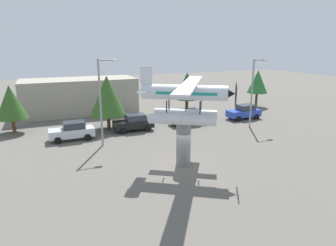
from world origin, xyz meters
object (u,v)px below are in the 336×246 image
(tree_west, at_px, (11,102))
(streetlight_primary, at_px, (102,97))
(tree_east, at_px, (107,96))
(streetlight_secondary, at_px, (254,88))
(tree_far_east, at_px, (258,82))
(car_distant_blue, at_px, (244,112))
(car_near_silver, at_px, (72,131))
(display_pedestal, at_px, (183,143))
(car_far_green, at_px, (189,117))
(floatplane_monument, at_px, (186,99))
(tree_center_back, at_px, (187,86))
(storefront_building, at_px, (80,96))
(car_mid_black, at_px, (134,123))

(tree_west, bearing_deg, streetlight_primary, -44.11)
(tree_west, xyz_separation_m, tree_east, (9.42, -2.52, 0.45))
(streetlight_secondary, bearing_deg, tree_far_east, 48.63)
(car_distant_blue, height_order, tree_east, tree_east)
(car_near_silver, bearing_deg, display_pedestal, 126.04)
(display_pedestal, bearing_deg, car_far_green, 61.36)
(floatplane_monument, xyz_separation_m, tree_west, (-12.67, 14.75, -1.86))
(tree_west, bearing_deg, tree_east, -14.97)
(floatplane_monument, bearing_deg, car_distant_blue, 71.21)
(streetlight_primary, relative_size, tree_center_back, 1.34)
(floatplane_monument, xyz_separation_m, storefront_building, (-5.01, 22.07, -2.83))
(streetlight_secondary, relative_size, tree_center_back, 1.29)
(streetlight_secondary, relative_size, tree_west, 1.49)
(car_near_silver, height_order, car_far_green, same)
(car_far_green, bearing_deg, car_near_silver, 3.44)
(display_pedestal, xyz_separation_m, tree_far_east, (19.79, 15.99, 1.97))
(streetlight_secondary, bearing_deg, floatplane_monument, -149.09)
(streetlight_secondary, xyz_separation_m, tree_center_back, (-5.31, 5.62, -0.20))
(display_pedestal, height_order, streetlight_secondary, streetlight_secondary)
(car_far_green, relative_size, streetlight_secondary, 0.56)
(floatplane_monument, bearing_deg, streetlight_secondary, 63.97)
(streetlight_secondary, bearing_deg, streetlight_primary, 179.89)
(floatplane_monument, relative_size, tree_west, 1.86)
(streetlight_primary, height_order, streetlight_secondary, streetlight_primary)
(car_far_green, relative_size, streetlight_primary, 0.54)
(car_near_silver, distance_m, streetlight_primary, 5.28)
(floatplane_monument, height_order, car_far_green, floatplane_monument)
(storefront_building, relative_size, tree_west, 2.94)
(car_mid_black, height_order, streetlight_primary, streetlight_primary)
(car_mid_black, xyz_separation_m, tree_far_east, (20.55, 5.43, 2.81))
(car_far_green, xyz_separation_m, tree_east, (-8.94, 1.55, 2.83))
(storefront_building, height_order, tree_east, tree_east)
(floatplane_monument, bearing_deg, tree_far_east, 72.29)
(streetlight_secondary, bearing_deg, tree_west, 162.38)
(streetlight_primary, relative_size, storefront_building, 0.53)
(display_pedestal, relative_size, streetlight_primary, 0.44)
(tree_center_back, bearing_deg, display_pedestal, -117.37)
(streetlight_primary, relative_size, tree_west, 1.55)
(car_distant_blue, bearing_deg, tree_far_east, -138.65)
(floatplane_monument, height_order, car_mid_black, floatplane_monument)
(display_pedestal, bearing_deg, tree_far_east, 38.94)
(car_near_silver, xyz_separation_m, tree_far_east, (26.94, 6.16, 2.81))
(tree_west, distance_m, tree_east, 9.76)
(display_pedestal, distance_m, streetlight_secondary, 13.95)
(tree_far_east, bearing_deg, streetlight_secondary, -131.37)
(floatplane_monument, distance_m, car_mid_black, 11.48)
(streetlight_secondary, height_order, tree_far_east, streetlight_secondary)
(display_pedestal, xyz_separation_m, storefront_building, (-4.90, 22.00, 0.56))
(car_near_silver, xyz_separation_m, tree_east, (4.02, 2.32, 2.83))
(streetlight_primary, distance_m, tree_east, 5.45)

